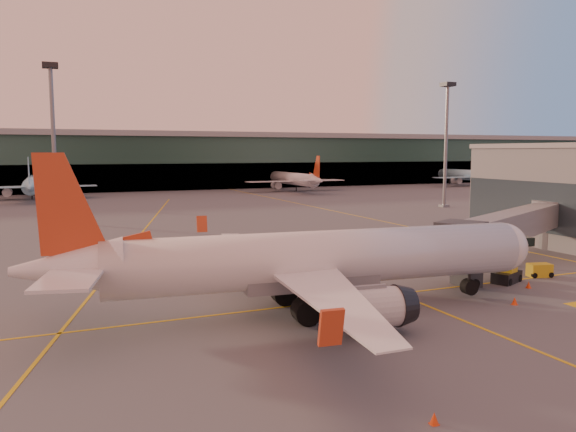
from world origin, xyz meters
name	(u,v)px	position (x,y,z in m)	size (l,w,h in m)	color
ground	(378,317)	(0.00, 0.00, 0.00)	(600.00, 600.00, 0.00)	#4C4F54
taxi_markings	(159,236)	(-7.32, 44.49, 0.01)	(100.12, 173.00, 0.01)	gold
terminal	(124,161)	(0.00, 141.79, 8.76)	(400.00, 20.00, 17.60)	#19382D
mast_west_near	(53,131)	(-20.00, 66.00, 14.86)	(2.40, 2.40, 25.60)	slate
mast_east_near	(446,135)	(55.00, 62.00, 14.86)	(2.40, 2.40, 25.60)	slate
distant_aircraft_row	(50,198)	(-21.00, 118.00, 0.00)	(290.00, 34.00, 13.00)	#96DEFC
main_airplane	(307,262)	(-4.14, 3.05, 3.75)	(38.27, 34.55, 11.54)	silver
jet_bridge	(518,226)	(23.39, 10.55, 4.00)	(27.83, 16.24, 5.76)	slate
catering_truck	(317,263)	(-0.89, 7.94, 2.53)	(6.23, 4.25, 4.45)	red
gpu_cart	(540,270)	(20.77, 5.16, 0.60)	(2.35, 1.74, 1.23)	gold
pushback_tug	(507,275)	(16.26, 4.61, 0.63)	(3.41, 2.66, 1.56)	black
cone_nose	(529,285)	(16.41, 2.27, 0.28)	(0.45, 0.45, 0.57)	red
cone_wing_right	(434,419)	(-6.16, -14.28, 0.26)	(0.42, 0.42, 0.53)	red
cone_wing_left	(213,265)	(-6.13, 20.99, 0.24)	(0.40, 0.40, 0.51)	red
cone_fwd	(515,301)	(11.33, -1.27, 0.28)	(0.46, 0.46, 0.59)	red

